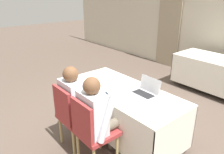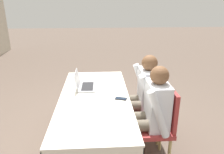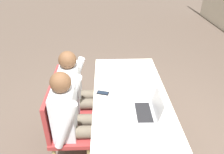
{
  "view_description": "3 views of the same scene",
  "coord_description": "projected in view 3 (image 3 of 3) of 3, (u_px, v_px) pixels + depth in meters",
  "views": [
    {
      "loc": [
        2.05,
        -1.92,
        2.06
      ],
      "look_at": [
        0.0,
        -0.21,
        0.99
      ],
      "focal_mm": 35.0,
      "sensor_mm": 36.0,
      "label": 1
    },
    {
      "loc": [
        -2.33,
        -0.06,
        1.84
      ],
      "look_at": [
        0.0,
        -0.21,
        0.99
      ],
      "focal_mm": 35.0,
      "sensor_mm": 36.0,
      "label": 2
    },
    {
      "loc": [
        1.94,
        -0.28,
        2.15
      ],
      "look_at": [
        0.0,
        -0.21,
        0.99
      ],
      "focal_mm": 35.0,
      "sensor_mm": 36.0,
      "label": 3
    }
  ],
  "objects": [
    {
      "name": "paper_centre_table",
      "position": [
        124.0,
        95.0,
        2.42
      ],
      "size": [
        0.24,
        0.32,
        0.0
      ],
      "rotation": [
        0.0,
        0.0,
        0.1
      ],
      "color": "white",
      "rests_on": "conference_table_near"
    },
    {
      "name": "person_checkered_shirt",
      "position": [
        78.0,
        90.0,
        2.61
      ],
      "size": [
        0.5,
        0.52,
        1.18
      ],
      "rotation": [
        0.0,
        0.0,
        3.14
      ],
      "color": "#665B4C",
      "rests_on": "ground_plane"
    },
    {
      "name": "person_white_shirt",
      "position": [
        73.0,
        116.0,
        2.22
      ],
      "size": [
        0.5,
        0.52,
        1.18
      ],
      "rotation": [
        0.0,
        0.0,
        3.14
      ],
      "color": "#665B4C",
      "rests_on": "ground_plane"
    },
    {
      "name": "conference_table_near",
      "position": [
        130.0,
        109.0,
        2.49
      ],
      "size": [
        1.84,
        0.82,
        0.74
      ],
      "color": "white",
      "rests_on": "ground_plane"
    },
    {
      "name": "chair_near_right",
      "position": [
        65.0,
        128.0,
        2.29
      ],
      "size": [
        0.44,
        0.44,
        0.92
      ],
      "rotation": [
        0.0,
        0.0,
        3.14
      ],
      "color": "tan",
      "rests_on": "ground_plane"
    },
    {
      "name": "chair_near_left",
      "position": [
        70.0,
        101.0,
        2.69
      ],
      "size": [
        0.44,
        0.44,
        0.92
      ],
      "rotation": [
        0.0,
        0.0,
        3.14
      ],
      "color": "tan",
      "rests_on": "ground_plane"
    },
    {
      "name": "paper_beside_laptop",
      "position": [
        135.0,
        114.0,
        2.14
      ],
      "size": [
        0.31,
        0.35,
        0.0
      ],
      "rotation": [
        0.0,
        0.0,
        -0.41
      ],
      "color": "white",
      "rests_on": "conference_table_near"
    },
    {
      "name": "ground_plane",
      "position": [
        128.0,
        143.0,
        2.78
      ],
      "size": [
        24.0,
        24.0,
        0.0
      ],
      "primitive_type": "plane",
      "color": "brown"
    },
    {
      "name": "cell_phone",
      "position": [
        103.0,
        93.0,
        2.44
      ],
      "size": [
        0.1,
        0.15,
        0.01
      ],
      "rotation": [
        0.0,
        0.0,
        -0.29
      ],
      "color": "black",
      "rests_on": "conference_table_near"
    },
    {
      "name": "laptop",
      "position": [
        148.0,
        110.0,
        2.12
      ],
      "size": [
        0.34,
        0.26,
        0.22
      ],
      "rotation": [
        0.0,
        0.0,
        -0.02
      ],
      "color": "#B7B7BC",
      "rests_on": "conference_table_near"
    }
  ]
}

